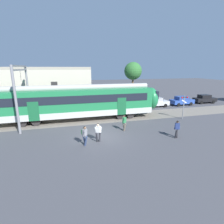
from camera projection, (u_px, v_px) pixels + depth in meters
name	position (u px, v px, depth m)	size (l,w,h in m)	color
ground_plane	(100.00, 137.00, 16.29)	(160.00, 160.00, 0.00)	#424247
pedestrian_grey	(85.00, 134.00, 14.30)	(0.51, 0.67, 1.67)	navy
pedestrian_white	(98.00, 131.00, 15.04)	(0.66, 0.57, 1.67)	#28282D
pedestrian_green	(124.00, 122.00, 17.70)	(0.49, 0.71, 1.67)	#6B6051
pedestrian_navy	(177.00, 128.00, 15.82)	(0.63, 0.59, 1.67)	#28282D
parked_car_silver	(156.00, 102.00, 28.80)	(4.04, 1.83, 1.54)	#B7BABF
parked_car_blue	(182.00, 101.00, 30.07)	(4.04, 1.84, 1.54)	#284799
parked_car_black	(205.00, 99.00, 31.87)	(4.07, 1.90, 1.54)	black
catenary_gantry	(22.00, 86.00, 19.04)	(0.24, 6.64, 6.53)	gray
crossing_signal	(184.00, 103.00, 21.52)	(0.96, 0.22, 3.00)	gray
background_building	(37.00, 88.00, 26.75)	(16.15, 5.00, 9.20)	beige
street_tree_right	(133.00, 71.00, 31.98)	(3.21, 3.21, 7.33)	brown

